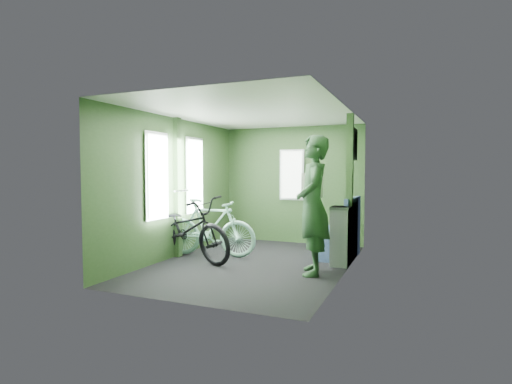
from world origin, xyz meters
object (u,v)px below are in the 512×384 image
(waste_box, at_px, (341,236))
(bench_seat, at_px, (340,240))
(bicycle_mint, at_px, (210,256))
(bicycle_black, at_px, (187,260))
(passenger, at_px, (313,205))

(waste_box, bearing_deg, bench_seat, 101.73)
(bicycle_mint, bearing_deg, bench_seat, -76.26)
(bicycle_black, height_order, bench_seat, bench_seat)
(waste_box, bearing_deg, bicycle_mint, -175.09)
(bicycle_mint, height_order, waste_box, waste_box)
(bicycle_mint, xyz_separation_m, waste_box, (2.14, 0.18, 0.45))
(bicycle_black, relative_size, waste_box, 2.17)
(waste_box, relative_size, bench_seat, 0.89)
(bicycle_mint, xyz_separation_m, passenger, (1.88, -0.47, 0.96))
(bicycle_black, xyz_separation_m, bicycle_mint, (0.20, 0.40, 0.00))
(passenger, xyz_separation_m, waste_box, (0.27, 0.66, -0.51))
(passenger, bearing_deg, waste_box, 141.33)
(bicycle_black, xyz_separation_m, bench_seat, (2.23, 1.13, 0.29))
(bicycle_mint, bearing_deg, passenger, -110.14)
(bicycle_black, xyz_separation_m, passenger, (2.07, -0.07, 0.96))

